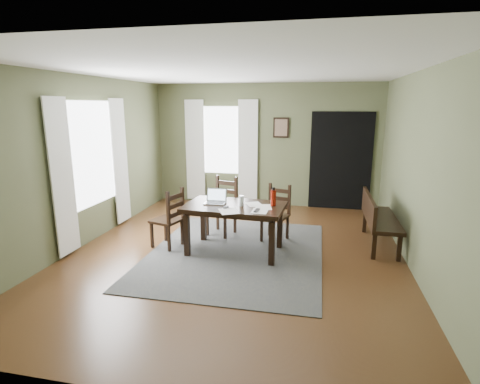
% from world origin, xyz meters
% --- Properties ---
extents(ground, '(5.00, 6.00, 0.01)m').
position_xyz_m(ground, '(0.00, 0.00, -0.01)').
color(ground, '#492C16').
extents(room_shell, '(5.02, 6.02, 2.71)m').
position_xyz_m(room_shell, '(0.00, 0.00, 1.80)').
color(room_shell, '#545B3B').
rests_on(room_shell, ground).
extents(rug, '(2.60, 3.20, 0.01)m').
position_xyz_m(rug, '(0.00, 0.00, 0.01)').
color(rug, '#3C3C3C').
rests_on(rug, ground).
extents(dining_table, '(1.54, 0.98, 0.74)m').
position_xyz_m(dining_table, '(-0.03, 0.04, 0.66)').
color(dining_table, black).
rests_on(dining_table, rug).
extents(chair_end, '(0.52, 0.52, 0.96)m').
position_xyz_m(chair_end, '(-1.09, 0.02, 0.47)').
color(chair_end, black).
rests_on(chair_end, rug).
extents(chair_back_left, '(0.54, 0.54, 1.00)m').
position_xyz_m(chair_back_left, '(-0.42, 0.83, 0.49)').
color(chair_back_left, black).
rests_on(chair_back_left, rug).
extents(chair_back_right, '(0.50, 0.50, 0.93)m').
position_xyz_m(chair_back_right, '(0.53, 0.71, 0.46)').
color(chair_back_right, black).
rests_on(chair_back_right, rug).
extents(bench, '(0.46, 1.45, 0.82)m').
position_xyz_m(bench, '(2.15, 0.82, 0.49)').
color(bench, black).
rests_on(bench, ground).
extents(laptop, '(0.33, 0.26, 0.22)m').
position_xyz_m(laptop, '(-0.34, 0.11, 0.81)').
color(laptop, '#B7B7BC').
rests_on(laptop, dining_table).
extents(computer_mouse, '(0.07, 0.10, 0.03)m').
position_xyz_m(computer_mouse, '(-0.11, -0.16, 0.77)').
color(computer_mouse, '#3F3F42').
rests_on(computer_mouse, dining_table).
extents(tv_remote, '(0.06, 0.19, 0.02)m').
position_xyz_m(tv_remote, '(0.35, -0.22, 0.77)').
color(tv_remote, black).
rests_on(tv_remote, dining_table).
extents(drinking_glass, '(0.09, 0.09, 0.16)m').
position_xyz_m(drinking_glass, '(0.08, 0.02, 0.83)').
color(drinking_glass, silver).
rests_on(drinking_glass, dining_table).
extents(water_bottle, '(0.08, 0.08, 0.28)m').
position_xyz_m(water_bottle, '(0.55, 0.12, 0.88)').
color(water_bottle, maroon).
rests_on(water_bottle, dining_table).
extents(paper_b, '(0.22, 0.29, 0.00)m').
position_xyz_m(paper_b, '(0.40, -0.21, 0.76)').
color(paper_b, white).
rests_on(paper_b, dining_table).
extents(paper_c, '(0.33, 0.36, 0.00)m').
position_xyz_m(paper_c, '(0.25, 0.14, 0.76)').
color(paper_c, white).
rests_on(paper_c, dining_table).
extents(paper_d, '(0.30, 0.35, 0.00)m').
position_xyz_m(paper_d, '(0.41, 0.00, 0.76)').
color(paper_d, white).
rests_on(paper_d, dining_table).
extents(paper_e, '(0.37, 0.41, 0.00)m').
position_xyz_m(paper_e, '(-0.03, -0.31, 0.76)').
color(paper_e, white).
rests_on(paper_e, dining_table).
extents(window_left, '(0.01, 1.30, 1.70)m').
position_xyz_m(window_left, '(-2.47, 0.20, 1.45)').
color(window_left, white).
rests_on(window_left, ground).
extents(window_back, '(1.00, 0.01, 1.50)m').
position_xyz_m(window_back, '(-1.00, 2.97, 1.45)').
color(window_back, white).
rests_on(window_back, ground).
extents(curtain_left_near, '(0.03, 0.48, 2.30)m').
position_xyz_m(curtain_left_near, '(-2.44, -0.62, 1.20)').
color(curtain_left_near, silver).
rests_on(curtain_left_near, ground).
extents(curtain_left_far, '(0.03, 0.48, 2.30)m').
position_xyz_m(curtain_left_far, '(-2.44, 1.02, 1.20)').
color(curtain_left_far, silver).
rests_on(curtain_left_far, ground).
extents(curtain_back_left, '(0.44, 0.03, 2.30)m').
position_xyz_m(curtain_back_left, '(-1.62, 2.94, 1.20)').
color(curtain_back_left, silver).
rests_on(curtain_back_left, ground).
extents(curtain_back_right, '(0.44, 0.03, 2.30)m').
position_xyz_m(curtain_back_right, '(-0.38, 2.94, 1.20)').
color(curtain_back_right, silver).
rests_on(curtain_back_right, ground).
extents(framed_picture, '(0.34, 0.03, 0.44)m').
position_xyz_m(framed_picture, '(0.35, 2.97, 1.75)').
color(framed_picture, black).
rests_on(framed_picture, ground).
extents(doorway_back, '(1.30, 0.03, 2.10)m').
position_xyz_m(doorway_back, '(1.65, 2.97, 1.05)').
color(doorway_back, black).
rests_on(doorway_back, ground).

